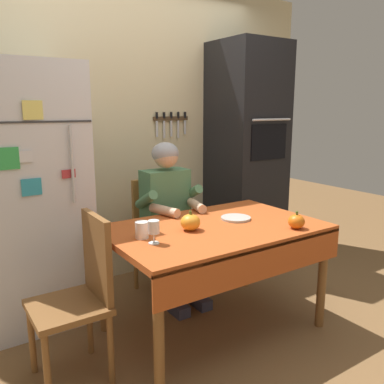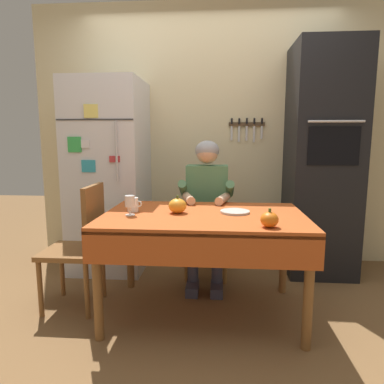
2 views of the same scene
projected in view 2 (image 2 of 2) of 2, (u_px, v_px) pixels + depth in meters
name	position (u px, v px, depth m)	size (l,w,h in m)	color
ground_plane	(202.00, 319.00, 2.40)	(10.00, 10.00, 0.00)	brown
back_wall_assembly	(214.00, 135.00, 3.52)	(3.70, 0.13, 2.60)	beige
refrigerator	(109.00, 176.00, 3.28)	(0.68, 0.71, 1.80)	silver
wall_oven	(322.00, 162.00, 3.14)	(0.60, 0.64, 2.10)	black
dining_table	(203.00, 226.00, 2.37)	(1.40, 0.90, 0.74)	brown
chair_behind_person	(207.00, 220.00, 3.18)	(0.40, 0.40, 0.93)	#9E6B33
seated_person	(206.00, 200.00, 2.96)	(0.47, 0.55, 1.25)	#38384C
chair_left_side	(82.00, 241.00, 2.51)	(0.40, 0.40, 0.93)	brown
coffee_mug	(133.00, 205.00, 2.45)	(0.11, 0.08, 0.10)	white
wine_glass	(130.00, 202.00, 2.32)	(0.07, 0.07, 0.14)	white
pumpkin_large	(177.00, 206.00, 2.39)	(0.13, 0.13, 0.13)	orange
pumpkin_medium	(269.00, 220.00, 2.01)	(0.11, 0.11, 0.11)	orange
serving_tray	(235.00, 212.00, 2.41)	(0.21, 0.21, 0.02)	#B7B2A8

